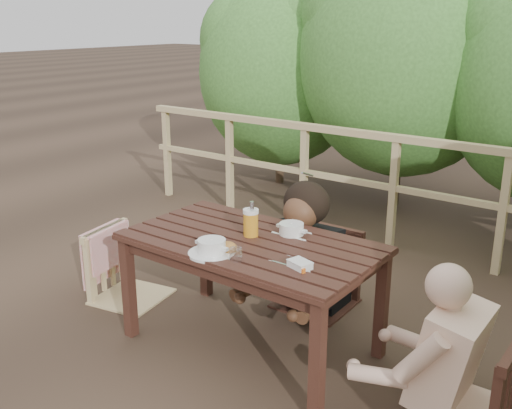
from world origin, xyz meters
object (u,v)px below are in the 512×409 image
Objects in this scene: soup_near at (212,247)px; bread_roll at (228,247)px; chair_right at (468,334)px; chair_left at (128,236)px; tumbler at (236,255)px; beer_glass at (251,224)px; butter_tub at (300,266)px; diner_right at (479,302)px; soup_far at (291,230)px; chair_far at (317,238)px; woman at (320,208)px; bottle at (252,220)px; table at (251,295)px.

soup_near reaches higher than bread_roll.
chair_left is at bearing -89.42° from chair_right.
beer_glass is at bearing 115.05° from tumbler.
chair_left is 1.56m from butter_tub.
diner_right reaches higher than chair_right.
soup_far is at bearing 87.83° from tumbler.
soup_near is at bearing -96.43° from chair_far.
tumbler is (0.09, -1.01, 0.02)m from woman.
chair_right is at bearing 149.86° from woman.
woman is 17.30× the size of tumbler.
bottle is (-0.06, -0.68, 0.09)m from woman.
chair_right is (1.24, -0.66, 0.00)m from chair_far.
soup_near is (-0.09, -0.99, 0.23)m from chair_far.
bread_roll is (-0.14, -0.43, -0.01)m from soup_far.
woman reaches higher than tumbler.
diner_right reaches higher than soup_far.
woman is at bearing 85.00° from soup_near.
tumbler is at bearing -143.25° from butter_tub.
beer_glass is 0.78× the size of bottle.
woman is 0.68m from beer_glass.
chair_far reaches higher than tumbler.
woman reaches higher than chair_left.
soup_near reaches higher than soup_far.
bottle is (-1.33, 0.01, 0.12)m from diner_right.
bread_roll is (-0.03, -0.91, 0.22)m from chair_far.
woman is at bearing 101.96° from soup_far.
beer_glass is (-1.34, 0.01, 0.09)m from diner_right.
table is at bearing 90.94° from bread_roll.
diner_right is 7.61× the size of beer_glass.
bread_roll is (0.06, 0.07, -0.01)m from soup_near.
bread_roll is (-1.27, -0.25, 0.22)m from chair_right.
chair_far reaches higher than bread_roll.
butter_tub is at bearing -24.40° from beer_glass.
tumbler is at bearing 105.19° from diner_right.
woman is 0.99m from butter_tub.
soup_far is 0.51m from tumbler.
chair_right is 1.17m from soup_far.
chair_far is at bearing 102.43° from soup_far.
chair_left reaches higher than bottle.
beer_glass reaches higher than table.
chair_far is 8.85× the size of bread_roll.
diner_right reaches higher than bread_roll.
woman is at bearing -119.31° from chair_right.
soup_near is at bearing -128.81° from bread_roll.
soup_far is 2.20× the size of bread_roll.
beer_glass is (-0.07, -0.67, 0.06)m from woman.
soup_near is 1.15× the size of bottle.
bottle is at bearing -90.76° from chair_right.
table is 0.44m from beer_glass.
beer_glass reaches higher than butter_tub.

